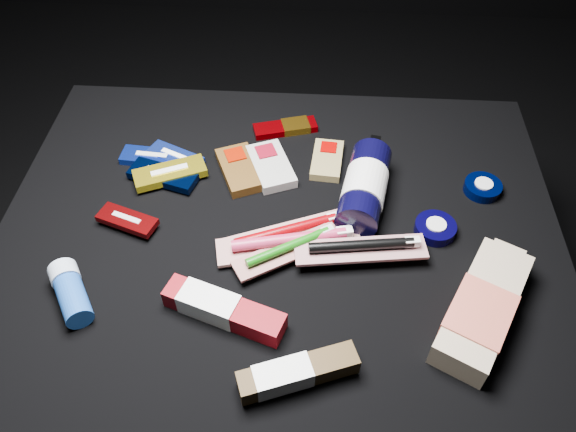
# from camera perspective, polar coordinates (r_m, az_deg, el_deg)

# --- Properties ---
(ground) EXTENTS (3.00, 3.00, 0.00)m
(ground) POSITION_cam_1_polar(r_m,az_deg,el_deg) (1.31, -0.70, -12.62)
(ground) COLOR black
(ground) RESTS_ON ground
(cloth_table) EXTENTS (0.98, 0.78, 0.40)m
(cloth_table) POSITION_cam_1_polar(r_m,az_deg,el_deg) (1.14, -0.79, -7.73)
(cloth_table) COLOR black
(cloth_table) RESTS_ON ground
(luna_bar_0) EXTENTS (0.12, 0.05, 0.02)m
(luna_bar_0) POSITION_cam_1_polar(r_m,az_deg,el_deg) (1.12, -13.62, 5.82)
(luna_bar_0) COLOR #112CA8
(luna_bar_0) RESTS_ON cloth_table
(luna_bar_1) EXTENTS (0.12, 0.08, 0.01)m
(luna_bar_1) POSITION_cam_1_polar(r_m,az_deg,el_deg) (1.11, -11.39, 5.90)
(luna_bar_1) COLOR #1C39B6
(luna_bar_1) RESTS_ON cloth_table
(luna_bar_2) EXTENTS (0.14, 0.08, 0.02)m
(luna_bar_2) POSITION_cam_1_polar(r_m,az_deg,el_deg) (1.07, -12.55, 4.06)
(luna_bar_2) COLOR black
(luna_bar_2) RESTS_ON cloth_table
(luna_bar_3) EXTENTS (0.14, 0.10, 0.02)m
(luna_bar_3) POSITION_cam_1_polar(r_m,az_deg,el_deg) (1.07, -11.90, 4.30)
(luna_bar_3) COLOR yellow
(luna_bar_3) RESTS_ON cloth_table
(luna_bar_4) EXTENTS (0.11, 0.07, 0.01)m
(luna_bar_4) POSITION_cam_1_polar(r_m,az_deg,el_deg) (1.01, -16.02, -0.39)
(luna_bar_4) COLOR #710709
(luna_bar_4) RESTS_ON cloth_table
(clif_bar_0) EXTENTS (0.11, 0.14, 0.02)m
(clif_bar_0) POSITION_cam_1_polar(r_m,az_deg,el_deg) (1.07, -4.96, 4.91)
(clif_bar_0) COLOR #4C3010
(clif_bar_0) RESTS_ON cloth_table
(clif_bar_1) EXTENTS (0.11, 0.14, 0.02)m
(clif_bar_1) POSITION_cam_1_polar(r_m,az_deg,el_deg) (1.08, -1.82, 5.28)
(clif_bar_1) COLOR #ADADA6
(clif_bar_1) RESTS_ON cloth_table
(clif_bar_2) EXTENTS (0.06, 0.11, 0.02)m
(clif_bar_2) POSITION_cam_1_polar(r_m,az_deg,el_deg) (1.09, 4.01, 5.84)
(clif_bar_2) COLOR olive
(clif_bar_2) RESTS_ON cloth_table
(power_bar) EXTENTS (0.13, 0.07, 0.02)m
(power_bar) POSITION_cam_1_polar(r_m,az_deg,el_deg) (1.16, 0.07, 9.00)
(power_bar) COLOR #890005
(power_bar) RESTS_ON cloth_table
(lotion_bottle) EXTENTS (0.11, 0.24, 0.08)m
(lotion_bottle) POSITION_cam_1_polar(r_m,az_deg,el_deg) (1.00, 7.79, 2.97)
(lotion_bottle) COLOR black
(lotion_bottle) RESTS_ON cloth_table
(cream_tin_upper) EXTENTS (0.07, 0.07, 0.02)m
(cream_tin_upper) POSITION_cam_1_polar(r_m,az_deg,el_deg) (1.09, 19.16, 2.76)
(cream_tin_upper) COLOR black
(cream_tin_upper) RESTS_ON cloth_table
(cream_tin_lower) EXTENTS (0.07, 0.07, 0.02)m
(cream_tin_lower) POSITION_cam_1_polar(r_m,az_deg,el_deg) (1.00, 14.72, -1.20)
(cream_tin_lower) COLOR black
(cream_tin_lower) RESTS_ON cloth_table
(bodywash_bottle) EXTENTS (0.18, 0.25, 0.05)m
(bodywash_bottle) POSITION_cam_1_polar(r_m,az_deg,el_deg) (0.90, 19.08, -9.02)
(bodywash_bottle) COLOR tan
(bodywash_bottle) RESTS_ON cloth_table
(deodorant_stick) EXTENTS (0.10, 0.11, 0.05)m
(deodorant_stick) POSITION_cam_1_polar(r_m,az_deg,el_deg) (0.93, -21.22, -7.22)
(deodorant_stick) COLOR #1C4CA2
(deodorant_stick) RESTS_ON cloth_table
(toothbrush_pack_0) EXTENTS (0.23, 0.14, 0.03)m
(toothbrush_pack_0) POSITION_cam_1_polar(r_m,az_deg,el_deg) (0.96, -0.01, -1.71)
(toothbrush_pack_0) COLOR silver
(toothbrush_pack_0) RESTS_ON cloth_table
(toothbrush_pack_1) EXTENTS (0.25, 0.11, 0.03)m
(toothbrush_pack_1) POSITION_cam_1_polar(r_m,az_deg,el_deg) (0.94, 0.32, -2.65)
(toothbrush_pack_1) COLOR silver
(toothbrush_pack_1) RESTS_ON cloth_table
(toothbrush_pack_2) EXTENTS (0.18, 0.14, 0.02)m
(toothbrush_pack_2) POSITION_cam_1_polar(r_m,az_deg,el_deg) (0.92, 0.17, -3.30)
(toothbrush_pack_2) COLOR #AEA9A2
(toothbrush_pack_2) RESTS_ON cloth_table
(toothbrush_pack_3) EXTENTS (0.22, 0.08, 0.02)m
(toothbrush_pack_3) POSITION_cam_1_polar(r_m,az_deg,el_deg) (0.92, 7.60, -3.19)
(toothbrush_pack_3) COLOR #BCB5AE
(toothbrush_pack_3) RESTS_ON cloth_table
(toothpaste_carton_red) EXTENTS (0.19, 0.10, 0.04)m
(toothpaste_carton_red) POSITION_cam_1_polar(r_m,az_deg,el_deg) (0.87, -7.04, -9.25)
(toothpaste_carton_red) COLOR maroon
(toothpaste_carton_red) RESTS_ON cloth_table
(toothpaste_carton_green) EXTENTS (0.17, 0.09, 0.03)m
(toothpaste_carton_green) POSITION_cam_1_polar(r_m,az_deg,el_deg) (0.80, 0.49, -15.73)
(toothpaste_carton_green) COLOR #3B280F
(toothpaste_carton_green) RESTS_ON cloth_table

